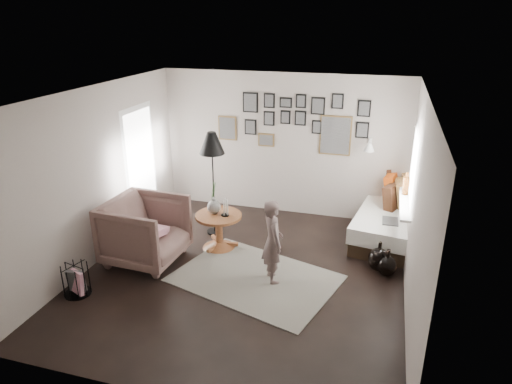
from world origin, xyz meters
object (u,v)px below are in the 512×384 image
(magazine_basket, at_px, (76,280))
(demijohn_small, at_px, (387,266))
(pedestal_table, at_px, (219,232))
(vase, at_px, (214,204))
(armchair, at_px, (145,231))
(demijohn_large, at_px, (379,259))
(floor_lamp, at_px, (212,147))
(child, at_px, (273,242))
(daybed, at_px, (390,214))

(magazine_basket, xyz_separation_m, demijohn_small, (4.00, 1.64, -0.05))
(pedestal_table, bearing_deg, magazine_basket, -127.99)
(vase, distance_m, magazine_basket, 2.28)
(armchair, bearing_deg, magazine_basket, 159.60)
(vase, relative_size, demijohn_large, 1.13)
(armchair, bearing_deg, vase, -46.77)
(floor_lamp, bearing_deg, child, -41.89)
(pedestal_table, distance_m, daybed, 2.94)
(daybed, height_order, child, child)
(pedestal_table, relative_size, demijohn_large, 1.59)
(child, bearing_deg, armchair, 59.72)
(pedestal_table, bearing_deg, child, -33.58)
(floor_lamp, height_order, child, floor_lamp)
(daybed, distance_m, demijohn_large, 1.36)
(vase, distance_m, demijohn_large, 2.63)
(armchair, bearing_deg, daybed, -57.33)
(pedestal_table, height_order, vase, vase)
(demijohn_small, bearing_deg, daybed, 89.92)
(demijohn_small, bearing_deg, child, -159.89)
(vase, height_order, demijohn_large, vase)
(demijohn_large, bearing_deg, vase, 179.24)
(floor_lamp, distance_m, magazine_basket, 2.84)
(floor_lamp, relative_size, demijohn_large, 3.83)
(armchair, xyz_separation_m, magazine_basket, (-0.47, -1.08, -0.28))
(pedestal_table, distance_m, child, 1.32)
(magazine_basket, distance_m, child, 2.69)
(pedestal_table, bearing_deg, vase, 165.96)
(child, bearing_deg, pedestal_table, 26.58)
(demijohn_small, height_order, child, child)
(floor_lamp, distance_m, demijohn_small, 3.25)
(armchair, xyz_separation_m, floor_lamp, (0.65, 1.17, 1.04))
(daybed, xyz_separation_m, child, (-1.56, -2.03, 0.26))
(vase, distance_m, floor_lamp, 0.94)
(daybed, bearing_deg, demijohn_small, -81.19)
(daybed, bearing_deg, pedestal_table, -144.18)
(vase, distance_m, child, 1.36)
(armchair, distance_m, demijohn_small, 3.59)
(demijohn_small, bearing_deg, armchair, -171.08)
(vase, relative_size, armchair, 0.48)
(pedestal_table, height_order, armchair, armchair)
(pedestal_table, distance_m, floor_lamp, 1.38)
(armchair, height_order, child, child)
(armchair, distance_m, floor_lamp, 1.70)
(daybed, xyz_separation_m, floor_lamp, (-2.88, -0.84, 1.18))
(pedestal_table, xyz_separation_m, armchair, (-0.92, -0.69, 0.23))
(floor_lamp, relative_size, magazine_basket, 4.12)
(vase, bearing_deg, daybed, 25.89)
(vase, xyz_separation_m, daybed, (2.70, 1.31, -0.39))
(vase, bearing_deg, floor_lamp, 111.74)
(daybed, bearing_deg, vase, -145.21)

